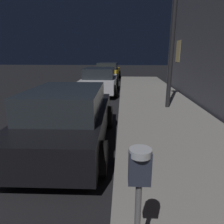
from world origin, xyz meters
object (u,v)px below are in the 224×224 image
car_black (68,118)px  car_yellow_cab (108,71)px  parking_meter (139,182)px  car_silver (100,81)px  street_lamp (175,11)px

car_black → car_yellow_cab: 13.39m
parking_meter → car_black: 3.38m
car_silver → street_lamp: bearing=-49.3°
car_silver → car_yellow_cab: same height
car_black → car_yellow_cab: bearing=90.0°
street_lamp → car_black: bearing=-132.2°
car_yellow_cab → car_black: bearing=-90.0°
car_black → car_silver: size_ratio=1.00×
car_black → street_lamp: (3.06, 3.37, 2.90)m
parking_meter → car_black: bearing=115.2°
parking_meter → car_yellow_cab: (-1.43, 16.43, -0.41)m
car_black → car_silver: bearing=90.0°
parking_meter → car_yellow_cab: 16.50m
car_yellow_cab → street_lamp: (3.06, -10.03, 2.90)m
car_silver → car_yellow_cab: size_ratio=1.01×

